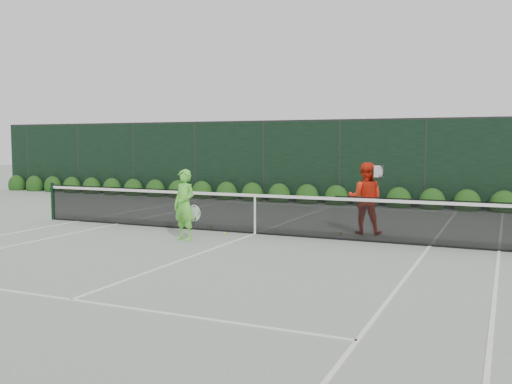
% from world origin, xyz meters
% --- Properties ---
extents(ground, '(80.00, 80.00, 0.00)m').
position_xyz_m(ground, '(0.00, 0.00, 0.00)').
color(ground, gray).
rests_on(ground, ground).
extents(tennis_net, '(12.90, 0.10, 1.07)m').
position_xyz_m(tennis_net, '(-0.02, 0.00, 0.53)').
color(tennis_net, black).
rests_on(tennis_net, ground).
extents(player_woman, '(0.69, 0.52, 1.62)m').
position_xyz_m(player_woman, '(-1.12, -1.43, 0.81)').
color(player_woman, '#65DA40').
rests_on(player_woman, ground).
extents(player_man, '(0.96, 0.75, 1.75)m').
position_xyz_m(player_man, '(2.45, 1.10, 0.87)').
color(player_man, red).
rests_on(player_man, ground).
extents(court_lines, '(11.03, 23.83, 0.01)m').
position_xyz_m(court_lines, '(0.00, 0.00, 0.01)').
color(court_lines, white).
rests_on(court_lines, ground).
extents(windscreen_fence, '(32.00, 21.07, 3.06)m').
position_xyz_m(windscreen_fence, '(0.00, -2.71, 1.51)').
color(windscreen_fence, black).
rests_on(windscreen_fence, ground).
extents(hedge_row, '(31.66, 0.65, 0.94)m').
position_xyz_m(hedge_row, '(-0.00, 7.15, 0.23)').
color(hedge_row, '#10380F').
rests_on(hedge_row, ground).
extents(tennis_balls, '(3.64, 1.32, 0.07)m').
position_xyz_m(tennis_balls, '(-0.11, 0.10, 0.03)').
color(tennis_balls, '#D0F536').
rests_on(tennis_balls, ground).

